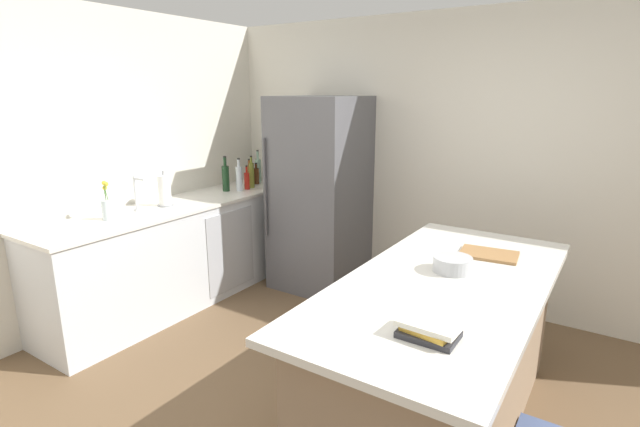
% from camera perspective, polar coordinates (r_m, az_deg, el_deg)
% --- Properties ---
extents(wall_rear, '(6.00, 0.10, 2.60)m').
position_cam_1_polar(wall_rear, '(4.46, 16.22, 5.92)').
color(wall_rear, silver).
rests_on(wall_rear, ground_plane).
extents(wall_left, '(0.10, 6.00, 2.60)m').
position_cam_1_polar(wall_left, '(4.28, -28.63, 4.36)').
color(wall_left, silver).
rests_on(wall_left, ground_plane).
extents(counter_run_left, '(0.67, 2.64, 0.94)m').
position_cam_1_polar(counter_run_left, '(4.60, -16.40, -4.52)').
color(counter_run_left, silver).
rests_on(counter_run_left, ground_plane).
extents(kitchen_island, '(0.99, 2.13, 0.92)m').
position_cam_1_polar(kitchen_island, '(2.90, 14.28, -16.19)').
color(kitchen_island, '#8E755B').
rests_on(kitchen_island, ground_plane).
extents(refrigerator, '(0.80, 0.79, 1.88)m').
position_cam_1_polar(refrigerator, '(4.65, -0.04, 2.32)').
color(refrigerator, '#56565B').
rests_on(refrigerator, ground_plane).
extents(sink_faucet, '(0.15, 0.05, 0.30)m').
position_cam_1_polar(sink_faucet, '(4.25, -21.21, 2.30)').
color(sink_faucet, silver).
rests_on(sink_faucet, counter_run_left).
extents(flower_vase, '(0.09, 0.09, 0.31)m').
position_cam_1_polar(flower_vase, '(4.07, -24.21, 0.68)').
color(flower_vase, silver).
rests_on(flower_vase, counter_run_left).
extents(paper_towel_roll, '(0.14, 0.14, 0.31)m').
position_cam_1_polar(paper_towel_roll, '(4.39, -18.22, 2.59)').
color(paper_towel_roll, gray).
rests_on(paper_towel_roll, counter_run_left).
extents(gin_bottle, '(0.07, 0.07, 0.36)m').
position_cam_1_polar(gin_bottle, '(5.32, -7.46, 5.21)').
color(gin_bottle, '#8CB79E').
rests_on(gin_bottle, counter_run_left).
extents(syrup_bottle, '(0.06, 0.06, 0.23)m').
position_cam_1_polar(syrup_bottle, '(5.22, -7.69, 4.56)').
color(syrup_bottle, '#5B3319').
rests_on(syrup_bottle, counter_run_left).
extents(whiskey_bottle, '(0.08, 0.08, 0.28)m').
position_cam_1_polar(whiskey_bottle, '(5.16, -8.39, 4.69)').
color(whiskey_bottle, brown).
rests_on(whiskey_bottle, counter_run_left).
extents(olive_oil_bottle, '(0.05, 0.05, 0.34)m').
position_cam_1_polar(olive_oil_bottle, '(5.01, -8.23, 4.64)').
color(olive_oil_bottle, olive).
rests_on(olive_oil_bottle, counter_run_left).
extents(hot_sauce_bottle, '(0.05, 0.05, 0.25)m').
position_cam_1_polar(hot_sauce_bottle, '(4.95, -8.79, 3.96)').
color(hot_sauce_bottle, red).
rests_on(hot_sauce_bottle, counter_run_left).
extents(soda_bottle, '(0.07, 0.07, 0.33)m').
position_cam_1_polar(soda_bottle, '(4.87, -9.70, 4.27)').
color(soda_bottle, silver).
rests_on(soda_bottle, counter_run_left).
extents(wine_bottle, '(0.07, 0.07, 0.36)m').
position_cam_1_polar(wine_bottle, '(4.88, -11.29, 4.27)').
color(wine_bottle, '#19381E').
rests_on(wine_bottle, counter_run_left).
extents(cookbook_stack, '(0.26, 0.18, 0.07)m').
position_cam_1_polar(cookbook_stack, '(2.09, 12.96, -13.44)').
color(cookbook_stack, '#2D2D33').
rests_on(cookbook_stack, kitchen_island).
extents(mixing_bowl, '(0.22, 0.22, 0.09)m').
position_cam_1_polar(mixing_bowl, '(2.82, 15.66, -5.89)').
color(mixing_bowl, '#B2B5BA').
rests_on(mixing_bowl, kitchen_island).
extents(cutting_board, '(0.37, 0.28, 0.02)m').
position_cam_1_polar(cutting_board, '(3.17, 19.64, -4.64)').
color(cutting_board, '#9E7042').
rests_on(cutting_board, kitchen_island).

